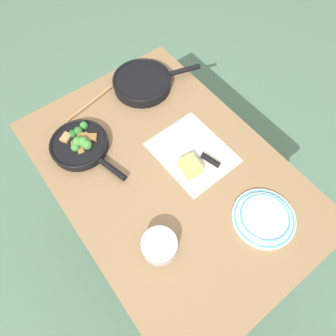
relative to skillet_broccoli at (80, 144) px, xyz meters
name	(u,v)px	position (x,y,z in m)	size (l,w,h in m)	color
ground_plane	(168,227)	(0.31, 0.22, -0.76)	(14.00, 14.00, 0.00)	#51755B
dining_table_red	(168,180)	(0.31, 0.22, -0.11)	(1.22, 0.84, 0.74)	olive
skillet_broccoli	(80,144)	(0.00, 0.00, 0.00)	(0.37, 0.24, 0.07)	black
skillet_eggs	(143,82)	(-0.13, 0.40, 0.00)	(0.27, 0.42, 0.05)	black
wooden_spoon	(108,89)	(-0.21, 0.26, -0.02)	(0.11, 0.41, 0.02)	#A87A4C
parchment_sheet	(192,152)	(0.30, 0.35, -0.02)	(0.33, 0.28, 0.00)	silver
grater_knife	(203,156)	(0.34, 0.37, -0.02)	(0.23, 0.09, 0.02)	silver
cheese_block	(190,167)	(0.36, 0.30, 0.00)	(0.09, 0.08, 0.04)	#E0C15B
dinner_plate_stack	(264,218)	(0.68, 0.38, -0.01)	(0.23, 0.23, 0.03)	white
prep_bowl_steel	(159,246)	(0.54, 0.01, 0.00)	(0.13, 0.13, 0.06)	#B7B7BC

